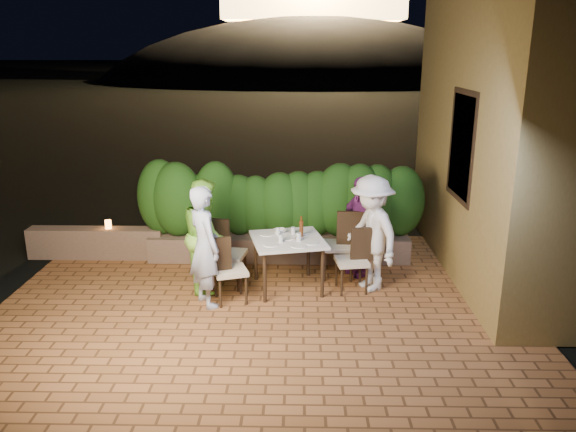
{
  "coord_description": "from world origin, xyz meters",
  "views": [
    {
      "loc": [
        0.52,
        -6.33,
        3.28
      ],
      "look_at": [
        0.37,
        1.21,
        1.05
      ],
      "focal_mm": 35.0,
      "sensor_mm": 36.0,
      "label": 1
    }
  ],
  "objects_px": {
    "diner_green": "(206,235)",
    "diner_blue": "(205,247)",
    "bowl": "(280,231)",
    "chair_left_front": "(230,269)",
    "chair_left_back": "(229,253)",
    "chair_right_back": "(338,244)",
    "chair_right_front": "(352,260)",
    "parapet_lamp": "(108,224)",
    "diner_purple": "(360,226)",
    "beer_bottle": "(301,226)",
    "diner_white": "(371,233)",
    "dining_table": "(288,263)"
  },
  "relations": [
    {
      "from": "chair_left_back",
      "to": "chair_right_front",
      "type": "xyz_separation_m",
      "value": [
        1.75,
        -0.15,
        -0.04
      ]
    },
    {
      "from": "beer_bottle",
      "to": "diner_green",
      "type": "distance_m",
      "value": 1.35
    },
    {
      "from": "diner_green",
      "to": "diner_blue",
      "type": "bearing_deg",
      "value": 175.06
    },
    {
      "from": "beer_bottle",
      "to": "parapet_lamp",
      "type": "relative_size",
      "value": 2.13
    },
    {
      "from": "beer_bottle",
      "to": "chair_right_front",
      "type": "xyz_separation_m",
      "value": [
        0.71,
        -0.16,
        -0.43
      ]
    },
    {
      "from": "diner_green",
      "to": "beer_bottle",
      "type": "bearing_deg",
      "value": -98.55
    },
    {
      "from": "chair_left_back",
      "to": "chair_right_back",
      "type": "relative_size",
      "value": 0.98
    },
    {
      "from": "bowl",
      "to": "parapet_lamp",
      "type": "distance_m",
      "value": 2.97
    },
    {
      "from": "bowl",
      "to": "chair_left_front",
      "type": "relative_size",
      "value": 0.19
    },
    {
      "from": "beer_bottle",
      "to": "chair_right_back",
      "type": "height_order",
      "value": "beer_bottle"
    },
    {
      "from": "chair_right_front",
      "to": "parapet_lamp",
      "type": "xyz_separation_m",
      "value": [
        -3.84,
        1.25,
        0.11
      ]
    },
    {
      "from": "dining_table",
      "to": "chair_right_back",
      "type": "height_order",
      "value": "chair_right_back"
    },
    {
      "from": "diner_green",
      "to": "diner_white",
      "type": "relative_size",
      "value": 0.97
    },
    {
      "from": "chair_right_front",
      "to": "diner_white",
      "type": "bearing_deg",
      "value": -170.66
    },
    {
      "from": "dining_table",
      "to": "chair_right_front",
      "type": "distance_m",
      "value": 0.9
    },
    {
      "from": "chair_right_front",
      "to": "parapet_lamp",
      "type": "relative_size",
      "value": 6.64
    },
    {
      "from": "beer_bottle",
      "to": "chair_left_back",
      "type": "relative_size",
      "value": 0.3
    },
    {
      "from": "dining_table",
      "to": "beer_bottle",
      "type": "bearing_deg",
      "value": 27.65
    },
    {
      "from": "beer_bottle",
      "to": "chair_left_back",
      "type": "bearing_deg",
      "value": -179.09
    },
    {
      "from": "beer_bottle",
      "to": "diner_blue",
      "type": "relative_size",
      "value": 0.18
    },
    {
      "from": "chair_right_back",
      "to": "diner_green",
      "type": "relative_size",
      "value": 0.64
    },
    {
      "from": "beer_bottle",
      "to": "chair_left_back",
      "type": "distance_m",
      "value": 1.11
    },
    {
      "from": "parapet_lamp",
      "to": "diner_purple",
      "type": "bearing_deg",
      "value": -8.71
    },
    {
      "from": "dining_table",
      "to": "bowl",
      "type": "height_order",
      "value": "bowl"
    },
    {
      "from": "chair_left_front",
      "to": "diner_blue",
      "type": "height_order",
      "value": "diner_blue"
    },
    {
      "from": "dining_table",
      "to": "chair_left_back",
      "type": "relative_size",
      "value": 0.97
    },
    {
      "from": "chair_right_back",
      "to": "parapet_lamp",
      "type": "relative_size",
      "value": 7.31
    },
    {
      "from": "chair_left_front",
      "to": "diner_white",
      "type": "relative_size",
      "value": 0.56
    },
    {
      "from": "diner_green",
      "to": "diner_purple",
      "type": "distance_m",
      "value": 2.3
    },
    {
      "from": "dining_table",
      "to": "beer_bottle",
      "type": "distance_m",
      "value": 0.57
    },
    {
      "from": "chair_left_front",
      "to": "chair_right_back",
      "type": "relative_size",
      "value": 0.9
    },
    {
      "from": "bowl",
      "to": "chair_left_front",
      "type": "height_order",
      "value": "chair_left_front"
    },
    {
      "from": "bowl",
      "to": "chair_right_front",
      "type": "bearing_deg",
      "value": -19.13
    },
    {
      "from": "chair_right_back",
      "to": "diner_blue",
      "type": "height_order",
      "value": "diner_blue"
    },
    {
      "from": "chair_left_front",
      "to": "diner_green",
      "type": "bearing_deg",
      "value": 112.7
    },
    {
      "from": "bowl",
      "to": "chair_right_front",
      "type": "xyz_separation_m",
      "value": [
        1.02,
        -0.35,
        -0.31
      ]
    },
    {
      "from": "diner_blue",
      "to": "chair_right_back",
      "type": "bearing_deg",
      "value": -95.17
    },
    {
      "from": "chair_left_front",
      "to": "bowl",
      "type": "bearing_deg",
      "value": 30.53
    },
    {
      "from": "dining_table",
      "to": "diner_white",
      "type": "relative_size",
      "value": 0.59
    },
    {
      "from": "chair_right_back",
      "to": "diner_green",
      "type": "bearing_deg",
      "value": 14.93
    },
    {
      "from": "chair_left_back",
      "to": "diner_green",
      "type": "bearing_deg",
      "value": -154.57
    },
    {
      "from": "chair_left_front",
      "to": "diner_blue",
      "type": "xyz_separation_m",
      "value": [
        -0.31,
        -0.1,
        0.36
      ]
    },
    {
      "from": "dining_table",
      "to": "chair_left_back",
      "type": "distance_m",
      "value": 0.87
    },
    {
      "from": "chair_right_front",
      "to": "beer_bottle",
      "type": "bearing_deg",
      "value": -21.35
    },
    {
      "from": "bowl",
      "to": "parapet_lamp",
      "type": "height_order",
      "value": "bowl"
    },
    {
      "from": "beer_bottle",
      "to": "bowl",
      "type": "distance_m",
      "value": 0.38
    },
    {
      "from": "bowl",
      "to": "chair_left_front",
      "type": "distance_m",
      "value": 1.03
    },
    {
      "from": "diner_white",
      "to": "diner_purple",
      "type": "distance_m",
      "value": 0.56
    },
    {
      "from": "beer_bottle",
      "to": "chair_right_back",
      "type": "relative_size",
      "value": 0.29
    },
    {
      "from": "chair_left_front",
      "to": "diner_white",
      "type": "height_order",
      "value": "diner_white"
    }
  ]
}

